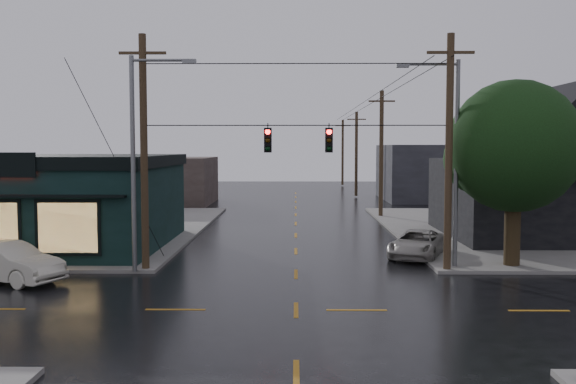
{
  "coord_description": "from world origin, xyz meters",
  "views": [
    {
      "loc": [
        -0.02,
        -20.85,
        5.37
      ],
      "look_at": [
        -0.31,
        3.93,
        3.64
      ],
      "focal_mm": 40.0,
      "sensor_mm": 36.0,
      "label": 1
    }
  ],
  "objects_px": {
    "corner_tree": "(514,147)",
    "utility_pole_ne": "(447,272)",
    "utility_pole_nw": "(146,271)",
    "suv_silver": "(417,244)",
    "sedan_cream": "(8,263)"
  },
  "relations": [
    {
      "from": "utility_pole_nw",
      "to": "suv_silver",
      "type": "height_order",
      "value": "utility_pole_nw"
    },
    {
      "from": "utility_pole_ne",
      "to": "sedan_cream",
      "type": "xyz_separation_m",
      "value": [
        -17.95,
        -2.31,
        0.8
      ]
    },
    {
      "from": "corner_tree",
      "to": "suv_silver",
      "type": "height_order",
      "value": "corner_tree"
    },
    {
      "from": "corner_tree",
      "to": "utility_pole_ne",
      "type": "relative_size",
      "value": 0.81
    },
    {
      "from": "utility_pole_nw",
      "to": "suv_silver",
      "type": "distance_m",
      "value": 13.0
    },
    {
      "from": "utility_pole_nw",
      "to": "suv_silver",
      "type": "bearing_deg",
      "value": 16.73
    },
    {
      "from": "utility_pole_nw",
      "to": "utility_pole_ne",
      "type": "height_order",
      "value": "same"
    },
    {
      "from": "utility_pole_ne",
      "to": "sedan_cream",
      "type": "height_order",
      "value": "utility_pole_ne"
    },
    {
      "from": "suv_silver",
      "to": "utility_pole_nw",
      "type": "bearing_deg",
      "value": -141.05
    },
    {
      "from": "corner_tree",
      "to": "sedan_cream",
      "type": "distance_m",
      "value": 21.79
    },
    {
      "from": "utility_pole_ne",
      "to": "suv_silver",
      "type": "relative_size",
      "value": 2.13
    },
    {
      "from": "suv_silver",
      "to": "utility_pole_ne",
      "type": "bearing_deg",
      "value": -59.12
    },
    {
      "from": "sedan_cream",
      "to": "corner_tree",
      "type": "bearing_deg",
      "value": -56.72
    },
    {
      "from": "utility_pole_nw",
      "to": "sedan_cream",
      "type": "bearing_deg",
      "value": -154.97
    },
    {
      "from": "corner_tree",
      "to": "suv_silver",
      "type": "distance_m",
      "value": 6.59
    }
  ]
}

